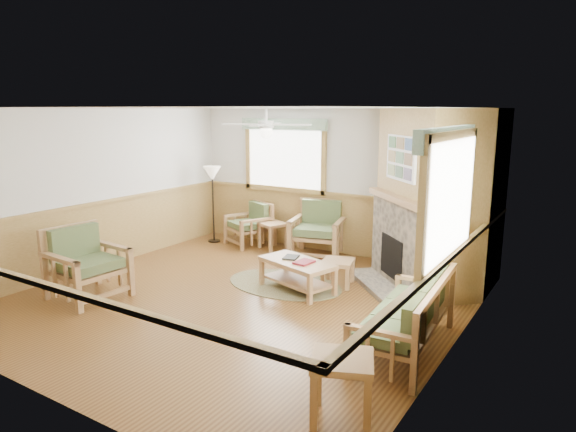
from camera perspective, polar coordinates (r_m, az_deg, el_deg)
The scene contains 24 objects.
floor at distance 7.51m, azimuth -5.51°, elevation -9.26°, with size 6.00×6.00×0.01m, color brown.
ceiling at distance 7.01m, azimuth -5.96°, elevation 11.86°, with size 6.00×6.00×0.01m, color white.
wall_back at distance 9.64m, azimuth 5.29°, elevation 3.79°, with size 6.00×0.02×2.70m, color silver.
wall_front at distance 5.17m, azimuth -26.61°, elevation -4.44°, with size 6.00×0.02×2.70m, color silver.
wall_left at distance 9.26m, azimuth -20.56°, elevation 2.75°, with size 0.02×6.00×2.70m, color silver.
wall_right at distance 5.83m, azimuth 18.27°, elevation -2.05°, with size 0.02×6.00×2.70m, color silver.
wainscot at distance 7.33m, azimuth -5.60°, elevation -5.21°, with size 6.00×6.00×1.10m, color olive, non-canonical shape.
fireplace at distance 8.01m, azimuth 15.32°, elevation 1.78°, with size 2.20×2.20×2.70m, color olive, non-canonical shape.
window_back at distance 10.06m, azimuth -0.37°, elevation 10.91°, with size 1.90×0.16×1.50m, color white, non-canonical shape.
window_right at distance 5.49m, azimuth 18.14°, elevation 9.61°, with size 0.16×1.90×1.50m, color white, non-canonical shape.
ceiling_fan at distance 7.07m, azimuth -2.46°, elevation 11.58°, with size 1.24×1.24×0.36m, color white, non-canonical shape.
sofa at distance 6.00m, azimuth 12.87°, elevation -10.69°, with size 0.75×1.82×0.84m, color #A0764A, non-canonical shape.
armchair_back_left at distance 10.32m, azimuth -4.42°, elevation -0.90°, with size 0.75×0.75×0.85m, color #A0764A, non-canonical shape.
armchair_back_right at distance 9.46m, azimuth 3.32°, elevation -1.50°, with size 0.91×0.91×1.02m, color #A0764A, non-canonical shape.
armchair_left at distance 7.93m, azimuth -21.40°, elevation -4.93°, with size 0.92×0.92×1.03m, color #A0764A, non-canonical shape.
coffee_table at distance 7.75m, azimuth 1.00°, elevation -6.64°, with size 1.17×0.58×0.47m, color #A0764A, non-canonical shape.
end_table_chairs at distance 10.03m, azimuth -1.70°, elevation -2.21°, with size 0.47×0.45×0.52m, color #A0764A, non-canonical shape.
end_table_sofa at distance 4.73m, azimuth 5.99°, elevation -18.56°, with size 0.53×0.51×0.59m, color #A0764A, non-canonical shape.
footstool at distance 8.03m, azimuth 5.54°, elevation -6.27°, with size 0.46×0.46×0.40m, color #A0764A, non-canonical shape.
braided_rug at distance 8.09m, azimuth -0.40°, elevation -7.55°, with size 1.90×1.90×0.01m, color brown.
floor_lamp_left at distance 10.57m, azimuth -8.32°, elevation 1.30°, with size 0.36×0.36×1.57m, color black, non-canonical shape.
floor_lamp_right at distance 7.36m, azimuth 16.38°, elevation -2.89°, with size 0.40×0.40×1.76m, color black, non-canonical shape.
book_red at distance 7.56m, azimuth 1.79°, elevation -5.04°, with size 0.22×0.30×0.03m, color maroon.
book_dark at distance 7.81m, azimuth 0.33°, elevation -4.52°, with size 0.20×0.27×0.03m, color black.
Camera 1 is at (4.32, -5.52, 2.68)m, focal length 32.00 mm.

